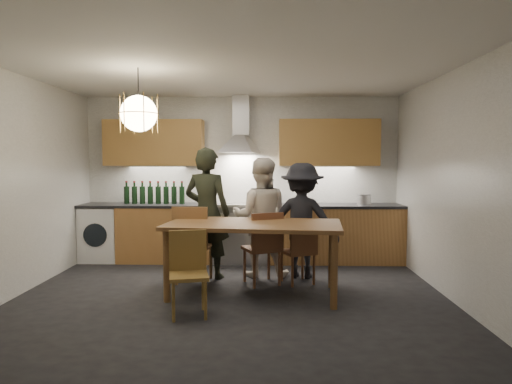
{
  "coord_description": "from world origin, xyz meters",
  "views": [
    {
      "loc": [
        0.43,
        -5.13,
        1.59
      ],
      "look_at": [
        0.28,
        0.4,
        1.2
      ],
      "focal_mm": 32.0,
      "sensor_mm": 36.0,
      "label": 1
    }
  ],
  "objects_px": {
    "chair_back_left": "(192,239)",
    "person_right": "(302,220)",
    "stock_pot": "(364,200)",
    "wine_bottles": "(154,193)",
    "mixing_bowl": "(305,202)",
    "person_mid": "(261,217)",
    "dining_table": "(254,231)",
    "person_left": "(207,213)",
    "chair_front": "(188,267)"
  },
  "relations": [
    {
      "from": "chair_back_left",
      "to": "person_right",
      "type": "distance_m",
      "value": 1.49
    },
    {
      "from": "person_right",
      "to": "stock_pot",
      "type": "distance_m",
      "value": 1.44
    },
    {
      "from": "wine_bottles",
      "to": "mixing_bowl",
      "type": "bearing_deg",
      "value": -1.55
    },
    {
      "from": "person_mid",
      "to": "mixing_bowl",
      "type": "distance_m",
      "value": 1.11
    },
    {
      "from": "person_mid",
      "to": "chair_back_left",
      "type": "bearing_deg",
      "value": 29.4
    },
    {
      "from": "dining_table",
      "to": "chair_back_left",
      "type": "relative_size",
      "value": 2.11
    },
    {
      "from": "mixing_bowl",
      "to": "dining_table",
      "type": "bearing_deg",
      "value": -112.87
    },
    {
      "from": "dining_table",
      "to": "person_left",
      "type": "xyz_separation_m",
      "value": [
        -0.65,
        0.77,
        0.12
      ]
    },
    {
      "from": "person_left",
      "to": "mixing_bowl",
      "type": "xyz_separation_m",
      "value": [
        1.39,
        0.98,
        0.06
      ]
    },
    {
      "from": "person_right",
      "to": "mixing_bowl",
      "type": "bearing_deg",
      "value": -86.67
    },
    {
      "from": "chair_back_left",
      "to": "mixing_bowl",
      "type": "relative_size",
      "value": 3.53
    },
    {
      "from": "wine_bottles",
      "to": "dining_table",
      "type": "bearing_deg",
      "value": -48.18
    },
    {
      "from": "person_right",
      "to": "wine_bottles",
      "type": "height_order",
      "value": "person_right"
    },
    {
      "from": "person_mid",
      "to": "person_right",
      "type": "distance_m",
      "value": 0.56
    },
    {
      "from": "person_left",
      "to": "dining_table",
      "type": "bearing_deg",
      "value": 146.92
    },
    {
      "from": "chair_back_left",
      "to": "person_mid",
      "type": "xyz_separation_m",
      "value": [
        0.87,
        0.43,
        0.24
      ]
    },
    {
      "from": "stock_pot",
      "to": "person_left",
      "type": "bearing_deg",
      "value": -155.88
    },
    {
      "from": "dining_table",
      "to": "person_mid",
      "type": "height_order",
      "value": "person_mid"
    },
    {
      "from": "stock_pot",
      "to": "wine_bottles",
      "type": "height_order",
      "value": "wine_bottles"
    },
    {
      "from": "chair_back_left",
      "to": "chair_front",
      "type": "relative_size",
      "value": 1.17
    },
    {
      "from": "person_left",
      "to": "person_mid",
      "type": "height_order",
      "value": "person_left"
    },
    {
      "from": "chair_back_left",
      "to": "stock_pot",
      "type": "height_order",
      "value": "stock_pot"
    },
    {
      "from": "chair_front",
      "to": "wine_bottles",
      "type": "xyz_separation_m",
      "value": [
        -0.97,
        2.5,
        0.59
      ]
    },
    {
      "from": "dining_table",
      "to": "chair_front",
      "type": "distance_m",
      "value": 0.98
    },
    {
      "from": "person_left",
      "to": "wine_bottles",
      "type": "relative_size",
      "value": 1.82
    },
    {
      "from": "dining_table",
      "to": "mixing_bowl",
      "type": "relative_size",
      "value": 7.45
    },
    {
      "from": "dining_table",
      "to": "chair_back_left",
      "type": "xyz_separation_m",
      "value": [
        -0.8,
        0.46,
        -0.18
      ]
    },
    {
      "from": "mixing_bowl",
      "to": "stock_pot",
      "type": "relative_size",
      "value": 1.36
    },
    {
      "from": "person_left",
      "to": "person_right",
      "type": "relative_size",
      "value": 1.13
    },
    {
      "from": "stock_pot",
      "to": "wine_bottles",
      "type": "xyz_separation_m",
      "value": [
        -3.29,
        0.01,
        0.1
      ]
    },
    {
      "from": "person_right",
      "to": "wine_bottles",
      "type": "relative_size",
      "value": 1.61
    },
    {
      "from": "stock_pot",
      "to": "wine_bottles",
      "type": "bearing_deg",
      "value": 179.85
    },
    {
      "from": "chair_front",
      "to": "person_left",
      "type": "height_order",
      "value": "person_left"
    },
    {
      "from": "wine_bottles",
      "to": "person_mid",
      "type": "bearing_deg",
      "value": -28.83
    },
    {
      "from": "chair_back_left",
      "to": "stock_pot",
      "type": "bearing_deg",
      "value": -146.53
    },
    {
      "from": "dining_table",
      "to": "mixing_bowl",
      "type": "height_order",
      "value": "mixing_bowl"
    },
    {
      "from": "person_right",
      "to": "stock_pot",
      "type": "xyz_separation_m",
      "value": [
        1.03,
        0.98,
        0.2
      ]
    },
    {
      "from": "chair_front",
      "to": "stock_pot",
      "type": "xyz_separation_m",
      "value": [
        2.31,
        2.5,
        0.48
      ]
    },
    {
      "from": "person_mid",
      "to": "stock_pot",
      "type": "height_order",
      "value": "person_mid"
    },
    {
      "from": "person_left",
      "to": "wine_bottles",
      "type": "distance_m",
      "value": 1.44
    },
    {
      "from": "dining_table",
      "to": "chair_back_left",
      "type": "height_order",
      "value": "chair_back_left"
    },
    {
      "from": "person_mid",
      "to": "mixing_bowl",
      "type": "relative_size",
      "value": 5.69
    },
    {
      "from": "dining_table",
      "to": "mixing_bowl",
      "type": "distance_m",
      "value": 1.91
    },
    {
      "from": "person_right",
      "to": "dining_table",
      "type": "bearing_deg",
      "value": 63.08
    },
    {
      "from": "person_left",
      "to": "stock_pot",
      "type": "height_order",
      "value": "person_left"
    },
    {
      "from": "chair_front",
      "to": "stock_pot",
      "type": "height_order",
      "value": "stock_pot"
    },
    {
      "from": "person_left",
      "to": "wine_bottles",
      "type": "xyz_separation_m",
      "value": [
        -0.97,
        1.04,
        0.2
      ]
    },
    {
      "from": "chair_front",
      "to": "person_left",
      "type": "relative_size",
      "value": 0.49
    },
    {
      "from": "chair_front",
      "to": "stock_pot",
      "type": "bearing_deg",
      "value": 34.77
    },
    {
      "from": "dining_table",
      "to": "wine_bottles",
      "type": "distance_m",
      "value": 2.46
    }
  ]
}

